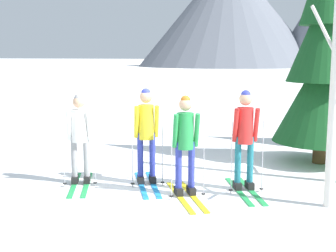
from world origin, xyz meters
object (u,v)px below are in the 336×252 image
object	(u,v)px
skier_in_yellow	(146,130)
pine_tree_near	(325,57)
skier_in_white	(80,136)
skier_in_red	(245,136)
skier_in_green	(185,142)
birch_tree_tall	(335,89)

from	to	relation	value
skier_in_yellow	pine_tree_near	size ratio (longest dim) A/B	0.35
skier_in_white	skier_in_red	xyz separation A→B (m)	(2.92, 0.33, 0.07)
skier_in_yellow	pine_tree_near	bearing A→B (deg)	36.98
skier_in_green	pine_tree_near	world-z (taller)	pine_tree_near
skier_in_green	skier_in_yellow	bearing A→B (deg)	147.11
pine_tree_near	skier_in_white	bearing A→B (deg)	-147.94
skier_in_yellow	birch_tree_tall	bearing A→B (deg)	-9.83
skier_in_red	birch_tree_tall	distance (m)	1.70
skier_in_green	pine_tree_near	size ratio (longest dim) A/B	0.34
skier_in_yellow	skier_in_green	world-z (taller)	skier_in_yellow
skier_in_green	birch_tree_tall	xyz separation A→B (m)	(2.28, 0.00, 0.91)
skier_in_white	birch_tree_tall	size ratio (longest dim) A/B	0.46
skier_in_green	skier_in_red	xyz separation A→B (m)	(0.93, 0.56, 0.05)
skier_in_yellow	skier_in_red	world-z (taller)	skier_in_yellow
skier_in_white	pine_tree_near	size ratio (longest dim) A/B	0.33
pine_tree_near	skier_in_green	bearing A→B (deg)	-128.72
skier_in_red	pine_tree_near	size ratio (longest dim) A/B	0.35
skier_in_white	skier_in_yellow	world-z (taller)	skier_in_yellow
skier_in_white	skier_in_green	xyz separation A→B (m)	(1.99, -0.22, 0.02)
skier_in_red	birch_tree_tall	world-z (taller)	birch_tree_tall
skier_in_yellow	skier_in_green	size ratio (longest dim) A/B	1.04
skier_in_white	skier_in_yellow	distance (m)	1.20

